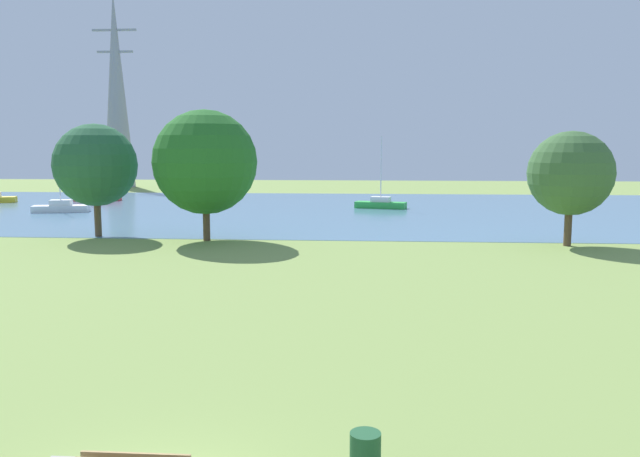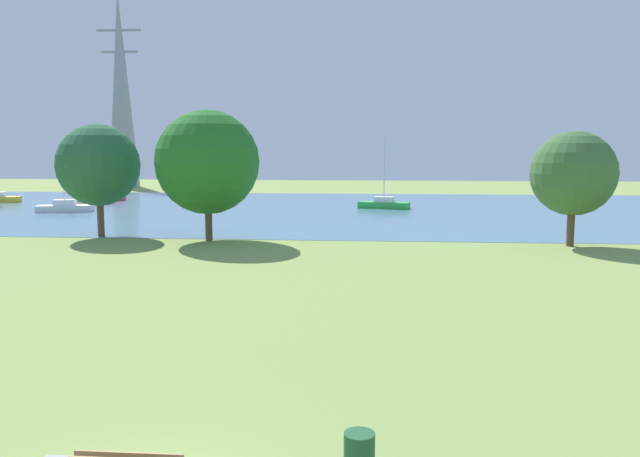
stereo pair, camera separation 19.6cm
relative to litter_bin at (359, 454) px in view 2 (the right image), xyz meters
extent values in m
plane|color=#7F994C|center=(-3.66, 20.51, -0.40)|extent=(160.00, 160.00, 0.00)
cylinder|color=#1E512D|center=(0.00, 0.00, 0.00)|extent=(0.56, 0.56, 0.80)
cube|color=#5781A0|center=(-3.66, 48.51, -0.39)|extent=(140.00, 40.00, 0.02)
cube|color=red|center=(-29.14, 56.10, -0.08)|extent=(4.99, 2.31, 0.60)
cube|color=white|center=(-29.14, 56.10, 0.47)|extent=(1.96, 1.39, 0.50)
cylinder|color=silver|center=(-29.14, 56.10, 3.20)|extent=(0.10, 0.10, 5.95)
cube|color=green|center=(1.34, 49.88, -0.08)|extent=(5.02, 2.65, 0.60)
cube|color=white|center=(1.34, 49.88, 0.47)|extent=(2.02, 1.51, 0.50)
cylinder|color=silver|center=(1.34, 49.88, 3.32)|extent=(0.10, 0.10, 6.19)
cube|color=white|center=(-27.38, 44.14, -0.08)|extent=(5.02, 2.56, 0.60)
cube|color=white|center=(-27.38, 44.14, 0.47)|extent=(2.00, 1.48, 0.50)
cylinder|color=silver|center=(-27.38, 44.14, 3.04)|extent=(0.10, 0.10, 5.64)
cylinder|color=brown|center=(-17.53, 29.32, 1.00)|extent=(0.44, 0.44, 2.80)
sphere|color=#265A38|center=(-17.53, 29.32, 4.27)|extent=(5.33, 5.33, 5.33)
cylinder|color=brown|center=(-9.98, 28.02, 0.92)|extent=(0.44, 0.44, 2.64)
sphere|color=#246724|center=(-9.98, 28.02, 4.50)|extent=(6.45, 6.45, 6.45)
cylinder|color=brown|center=(11.90, 27.50, 0.88)|extent=(0.44, 0.44, 2.57)
sphere|color=#3B6335|center=(11.90, 27.50, 3.90)|extent=(4.94, 4.94, 4.94)
cone|color=gray|center=(-35.97, 79.77, 13.52)|extent=(4.40, 4.40, 27.85)
cube|color=gray|center=(-35.97, 79.77, 21.88)|extent=(6.40, 0.30, 0.30)
cube|color=gray|center=(-35.97, 79.77, 18.88)|extent=(5.20, 0.30, 0.30)
camera|label=1|loc=(-0.02, -10.74, 5.44)|focal=35.67mm
camera|label=2|loc=(0.17, -10.72, 5.44)|focal=35.67mm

